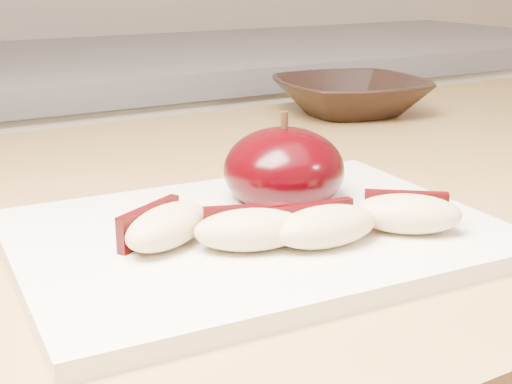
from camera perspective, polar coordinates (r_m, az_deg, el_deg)
back_cabinet at (r=1.38m, az=-17.13°, el=-9.56°), size 2.40×0.62×0.94m
cutting_board at (r=0.49m, az=-0.00°, el=-3.51°), size 0.34×0.26×0.01m
apple_half at (r=0.54m, az=2.25°, el=1.79°), size 0.10×0.10×0.08m
apple_wedge_a at (r=0.46m, az=-7.24°, el=-2.70°), size 0.08×0.06×0.03m
apple_wedge_b at (r=0.45m, az=-0.44°, el=-2.97°), size 0.08×0.06×0.03m
apple_wedge_c at (r=0.45m, az=5.47°, el=-2.71°), size 0.07×0.04×0.03m
apple_wedge_d at (r=0.49m, az=12.00°, el=-1.66°), size 0.08×0.07×0.03m
bowl at (r=0.93m, az=7.53°, el=7.62°), size 0.22×0.22×0.05m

